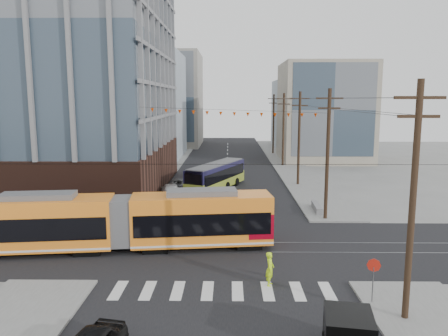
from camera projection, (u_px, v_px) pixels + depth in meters
The scene contains 16 objects.
ground at pixel (223, 269), 26.26m from camera, with size 160.00×160.00×0.00m, color slate.
office_building at pixel (22, 60), 47.01m from camera, with size 30.00×25.00×28.60m, color #381E16.
bg_bldg_nw_near at pixel (131, 106), 76.41m from camera, with size 18.00×16.00×18.00m, color #8C99A5.
bg_bldg_ne_near at pixel (324, 112), 72.22m from camera, with size 14.00×14.00×16.00m, color gray.
bg_bldg_nw_far at pixel (164, 100), 95.97m from camera, with size 16.00×18.00×20.00m, color gray.
bg_bldg_ne_far at pixel (313, 114), 92.11m from camera, with size 16.00×16.00×14.00m, color #8C99A5.
utility_pole_near at pixel (413, 205), 19.37m from camera, with size 0.30×0.30×11.00m, color black.
utility_pole_far at pixel (273, 124), 80.60m from camera, with size 0.30×0.30×11.00m, color black.
streetcar at pixel (122, 222), 29.40m from camera, with size 20.23×2.84×3.90m, color orange, non-canonical shape.
city_bus at pixel (216, 176), 49.09m from camera, with size 2.35×10.87×3.08m, color #161335, non-canonical shape.
parked_car_silver at pixel (169, 206), 39.06m from camera, with size 1.40×4.01×1.32m, color #95989D.
parked_car_white at pixel (171, 190), 45.60m from camera, with size 1.96×4.81×1.40m, color beige.
parked_car_grey at pixel (180, 184), 49.23m from camera, with size 2.22×4.80×1.34m, color #5F6061.
pedestrian at pixel (270, 269), 23.88m from camera, with size 0.69×0.45×1.90m, color #CCFF19.
stop_sign at pixel (373, 283), 21.60m from camera, with size 0.68×0.68×2.23m, color red, non-canonical shape.
jersey_barrier at pixel (317, 208), 39.57m from camera, with size 0.80×3.54×0.71m, color gray.
Camera 1 is at (0.35, -24.98, 10.14)m, focal length 35.00 mm.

